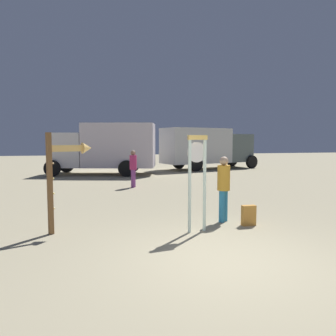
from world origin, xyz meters
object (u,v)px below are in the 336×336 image
(person_near_clock, at_px, (224,185))
(backpack, at_px, (248,216))
(arrow_sign, at_px, (65,166))
(box_truck_near, at_px, (107,147))
(standing_clock, at_px, (197,172))
(box_truck_far, at_px, (207,147))
(person_distant, at_px, (133,167))

(person_near_clock, distance_m, backpack, 0.93)
(arrow_sign, height_order, backpack, arrow_sign)
(person_near_clock, relative_size, box_truck_near, 0.25)
(standing_clock, bearing_deg, box_truck_far, 68.85)
(standing_clock, xyz_separation_m, box_truck_far, (5.72, 14.78, 0.24))
(arrow_sign, bearing_deg, box_truck_near, 82.48)
(backpack, relative_size, person_distant, 0.30)
(standing_clock, relative_size, arrow_sign, 0.97)
(backpack, height_order, person_distant, person_distant)
(arrow_sign, relative_size, box_truck_far, 0.30)
(backpack, bearing_deg, box_truck_far, 73.34)
(person_distant, bearing_deg, arrow_sign, -110.15)
(backpack, xyz_separation_m, box_truck_near, (-2.55, 12.50, 1.38))
(standing_clock, height_order, box_truck_far, box_truck_far)
(person_near_clock, xyz_separation_m, person_distant, (-1.37, 6.37, -0.02))
(person_near_clock, bearing_deg, box_truck_near, 100.02)
(backpack, height_order, box_truck_far, box_truck_far)
(standing_clock, distance_m, box_truck_near, 12.77)
(box_truck_near, distance_m, box_truck_far, 7.22)
(standing_clock, xyz_separation_m, person_distant, (-0.45, 7.06, -0.43))
(standing_clock, distance_m, box_truck_far, 15.85)
(backpack, distance_m, person_distant, 7.11)
(arrow_sign, xyz_separation_m, box_truck_far, (8.50, 14.09, 0.11))
(backpack, distance_m, box_truck_near, 12.83)
(standing_clock, height_order, person_distant, standing_clock)
(person_distant, bearing_deg, standing_clock, -86.38)
(arrow_sign, bearing_deg, person_distant, 69.85)
(standing_clock, xyz_separation_m, box_truck_near, (-1.20, 12.71, 0.30))
(backpack, bearing_deg, box_truck_near, 101.55)
(person_near_clock, xyz_separation_m, box_truck_near, (-2.12, 12.01, 0.71))
(person_near_clock, bearing_deg, standing_clock, -143.06)
(backpack, xyz_separation_m, box_truck_far, (4.36, 14.57, 1.32))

